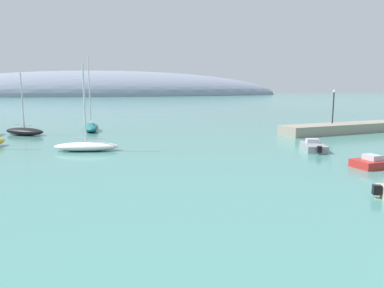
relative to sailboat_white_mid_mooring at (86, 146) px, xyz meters
name	(u,v)px	position (x,y,z in m)	size (l,w,h in m)	color
breakwater_rocks	(368,127)	(37.56, 4.67, 0.13)	(27.96, 3.52, 1.25)	gray
distant_ridge	(108,96)	(18.31, 227.49, -0.49)	(261.59, 73.83, 34.53)	gray
sailboat_white_mid_mooring	(86,146)	(0.00, 0.00, 0.00)	(6.45, 3.50, 8.17)	white
sailboat_teal_outer_mooring	(91,127)	(0.86, 16.12, 0.11)	(2.00, 6.62, 10.22)	#1E6B70
sailboat_black_end_of_line	(24,131)	(-7.37, 14.26, 0.04)	(5.97, 5.53, 7.81)	black
motorboat_red_foreground	(377,163)	(21.16, -13.88, -0.15)	(4.24, 2.11, 0.99)	red
motorboat_grey_alongside_breakwater	(313,147)	(20.95, -6.23, -0.12)	(3.25, 4.52, 1.05)	gray
harbor_lamp_post	(333,103)	(31.78, 4.86, 3.47)	(0.36, 0.36, 4.42)	black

